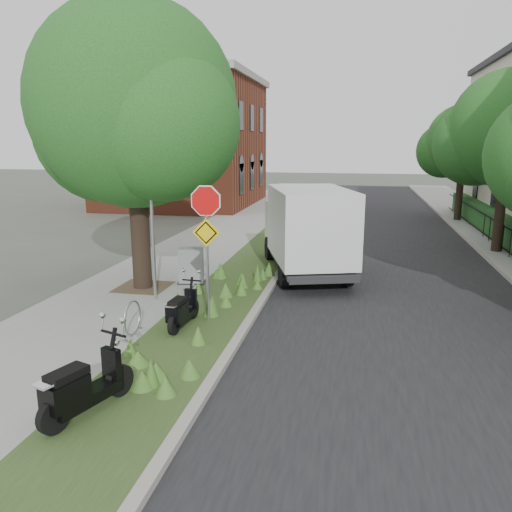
{
  "coord_description": "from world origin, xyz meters",
  "views": [
    {
      "loc": [
        1.87,
        -9.8,
        4.11
      ],
      "look_at": [
        -0.63,
        2.25,
        1.3
      ],
      "focal_mm": 35.0,
      "sensor_mm": 36.0,
      "label": 1
    }
  ],
  "objects_px": {
    "sign_assembly": "(206,225)",
    "utility_cabinet": "(191,266)",
    "scooter_near": "(78,393)",
    "box_truck": "(307,227)",
    "scooter_far": "(181,313)"
  },
  "relations": [
    {
      "from": "scooter_far",
      "to": "box_truck",
      "type": "relative_size",
      "value": 0.27
    },
    {
      "from": "sign_assembly",
      "to": "utility_cabinet",
      "type": "distance_m",
      "value": 3.66
    },
    {
      "from": "box_truck",
      "to": "scooter_near",
      "type": "bearing_deg",
      "value": -104.02
    },
    {
      "from": "scooter_far",
      "to": "utility_cabinet",
      "type": "distance_m",
      "value": 3.66
    },
    {
      "from": "sign_assembly",
      "to": "scooter_near",
      "type": "bearing_deg",
      "value": -98.23
    },
    {
      "from": "sign_assembly",
      "to": "scooter_near",
      "type": "distance_m",
      "value": 4.79
    },
    {
      "from": "sign_assembly",
      "to": "utility_cabinet",
      "type": "xyz_separation_m",
      "value": [
        -1.4,
        2.92,
        -1.71
      ]
    },
    {
      "from": "scooter_far",
      "to": "utility_cabinet",
      "type": "relative_size",
      "value": 1.46
    },
    {
      "from": "utility_cabinet",
      "to": "box_truck",
      "type": "bearing_deg",
      "value": 33.73
    },
    {
      "from": "sign_assembly",
      "to": "box_truck",
      "type": "bearing_deg",
      "value": 71.11
    },
    {
      "from": "box_truck",
      "to": "utility_cabinet",
      "type": "height_order",
      "value": "box_truck"
    },
    {
      "from": "scooter_near",
      "to": "box_truck",
      "type": "height_order",
      "value": "box_truck"
    },
    {
      "from": "sign_assembly",
      "to": "box_truck",
      "type": "xyz_separation_m",
      "value": [
        1.71,
        4.99,
        -0.79
      ]
    },
    {
      "from": "sign_assembly",
      "to": "utility_cabinet",
      "type": "height_order",
      "value": "sign_assembly"
    },
    {
      "from": "scooter_near",
      "to": "scooter_far",
      "type": "bearing_deg",
      "value": 86.94
    }
  ]
}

